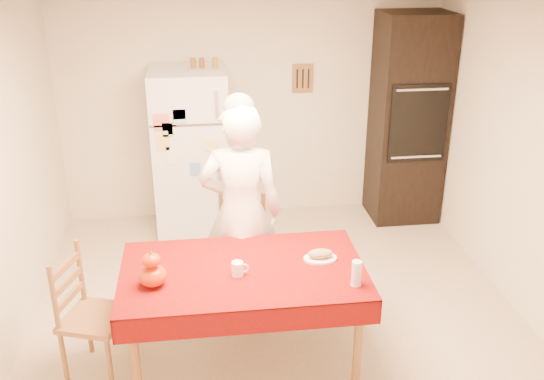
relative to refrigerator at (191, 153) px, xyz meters
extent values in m
plane|color=tan|center=(0.65, -1.88, -0.85)|extent=(4.50, 4.50, 0.00)
cube|color=beige|center=(0.65, 0.37, 0.40)|extent=(4.00, 0.02, 2.50)
cube|color=beige|center=(2.65, -1.88, 0.40)|extent=(0.02, 4.50, 2.50)
cube|color=white|center=(0.65, -1.88, 1.65)|extent=(4.00, 4.50, 0.02)
cube|color=brown|center=(1.20, 0.36, 0.65)|extent=(0.22, 0.02, 0.30)
cube|color=white|center=(0.00, 0.00, 0.00)|extent=(0.75, 0.70, 1.70)
cube|color=silver|center=(0.26, -0.37, 0.60)|extent=(0.03, 0.03, 0.25)
cube|color=silver|center=(0.26, -0.37, -0.15)|extent=(0.03, 0.03, 0.60)
cube|color=black|center=(2.28, 0.05, 0.25)|extent=(0.70, 0.60, 2.20)
cube|color=black|center=(2.28, -0.26, 0.30)|extent=(0.59, 0.02, 0.80)
cylinder|color=brown|center=(-0.40, -2.61, -0.50)|extent=(0.06, 0.06, 0.71)
cylinder|color=brown|center=(-0.40, -1.83, -0.50)|extent=(0.06, 0.06, 0.71)
cylinder|color=brown|center=(1.08, -2.61, -0.50)|extent=(0.06, 0.06, 0.71)
cylinder|color=brown|center=(1.08, -1.83, -0.50)|extent=(0.06, 0.06, 0.71)
cube|color=brown|center=(0.34, -2.22, -0.12)|extent=(1.60, 0.90, 0.04)
cube|color=#4F0604|center=(0.34, -2.22, -0.09)|extent=(1.70, 1.00, 0.01)
cylinder|color=brown|center=(0.15, -1.57, -0.64)|extent=(0.04, 0.04, 0.43)
cylinder|color=brown|center=(0.24, -1.24, -0.64)|extent=(0.04, 0.04, 0.43)
cylinder|color=brown|center=(0.49, -1.67, -0.64)|extent=(0.04, 0.04, 0.43)
cylinder|color=brown|center=(0.58, -1.34, -0.64)|extent=(0.04, 0.04, 0.43)
cube|color=brown|center=(0.37, -1.45, -0.40)|extent=(0.51, 0.50, 0.04)
cube|color=brown|center=(0.41, -1.29, -0.15)|extent=(0.35, 0.13, 0.50)
cylinder|color=brown|center=(-0.60, -2.45, -0.64)|extent=(0.04, 0.04, 0.43)
cylinder|color=brown|center=(-0.92, -2.34, -0.64)|extent=(0.04, 0.04, 0.43)
cylinder|color=brown|center=(-0.48, -2.11, -0.64)|extent=(0.04, 0.04, 0.43)
cylinder|color=brown|center=(-0.80, -2.00, -0.64)|extent=(0.04, 0.04, 0.43)
cube|color=brown|center=(-0.70, -2.22, -0.40)|extent=(0.51, 0.53, 0.04)
cube|color=brown|center=(-0.86, -2.17, -0.15)|extent=(0.15, 0.35, 0.50)
imported|color=white|center=(0.38, -1.59, 0.05)|extent=(0.70, 0.51, 1.79)
cylinder|color=white|center=(0.30, -2.29, -0.04)|extent=(0.08, 0.08, 0.10)
ellipsoid|color=#E95505|center=(-0.27, -2.35, -0.02)|extent=(0.19, 0.19, 0.14)
ellipsoid|color=#C55504|center=(-0.27, -2.35, 0.10)|extent=(0.12, 0.12, 0.09)
cylinder|color=white|center=(1.07, -2.52, 0.00)|extent=(0.07, 0.07, 0.18)
cylinder|color=white|center=(0.90, -2.16, -0.08)|extent=(0.24, 0.24, 0.02)
ellipsoid|color=tan|center=(0.90, -2.16, -0.04)|extent=(0.18, 0.10, 0.06)
cylinder|color=brown|center=(0.06, 0.05, 0.90)|extent=(0.05, 0.05, 0.10)
cylinder|color=brown|center=(0.15, 0.05, 0.90)|extent=(0.05, 0.05, 0.10)
cylinder|color=#99681B|center=(0.28, 0.05, 0.90)|extent=(0.05, 0.05, 0.10)
camera|label=1|loc=(0.07, -5.87, 2.07)|focal=40.00mm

